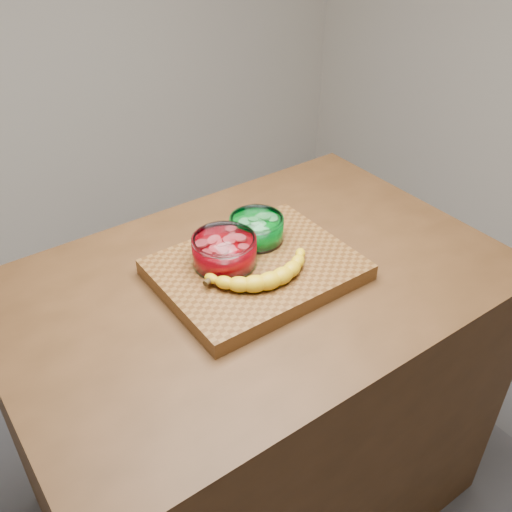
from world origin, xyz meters
TOP-DOWN VIEW (x-y plane):
  - ground at (0.00, 0.00)m, footprint 3.50×3.50m
  - counter at (0.00, 0.00)m, footprint 1.20×0.80m
  - cutting_board at (0.00, 0.00)m, footprint 0.45×0.35m
  - bowl_red at (-0.06, 0.04)m, footprint 0.15×0.15m
  - bowl_green at (0.06, 0.08)m, footprint 0.13×0.13m
  - banana at (-0.02, -0.05)m, footprint 0.28×0.15m

SIDE VIEW (x-z plane):
  - ground at x=0.00m, z-range 0.00..0.00m
  - counter at x=0.00m, z-range 0.00..0.90m
  - cutting_board at x=0.00m, z-range 0.90..0.94m
  - banana at x=-0.02m, z-range 0.94..0.98m
  - bowl_green at x=0.06m, z-range 0.94..1.00m
  - bowl_red at x=-0.06m, z-range 0.94..1.01m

